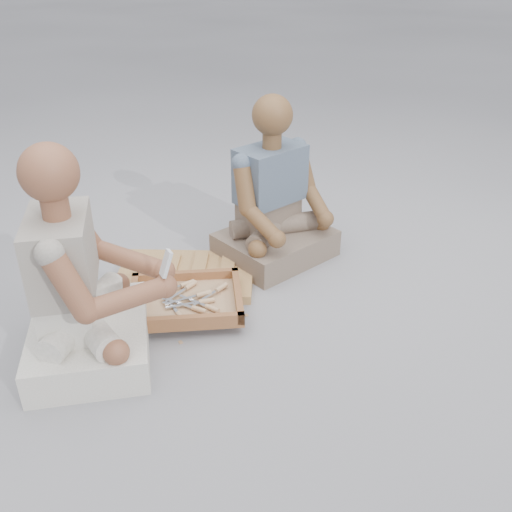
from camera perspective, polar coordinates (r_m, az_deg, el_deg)
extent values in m
plane|color=gray|center=(2.50, -0.01, -7.63)|extent=(60.00, 60.00, 0.00)
cube|color=olive|center=(2.87, -7.03, -1.91)|extent=(0.75, 0.58, 0.04)
cube|color=brown|center=(2.60, -7.01, -4.73)|extent=(0.53, 0.44, 0.02)
cube|color=brown|center=(2.74, -7.03, -2.02)|extent=(0.50, 0.07, 0.05)
cube|color=brown|center=(2.43, -7.08, -6.51)|extent=(0.50, 0.07, 0.05)
cube|color=brown|center=(2.59, -1.83, -3.87)|extent=(0.06, 0.40, 0.05)
cube|color=brown|center=(2.61, -12.25, -4.36)|extent=(0.06, 0.40, 0.05)
cube|color=tan|center=(2.60, -7.03, -4.52)|extent=(0.47, 0.37, 0.01)
cube|color=silver|center=(2.57, -7.52, -4.37)|extent=(0.15, 0.06, 0.00)
cylinder|color=tan|center=(2.60, -5.25, -3.77)|extent=(0.07, 0.04, 0.02)
cube|color=silver|center=(2.57, -8.44, -4.83)|extent=(0.06, 0.15, 0.00)
cylinder|color=tan|center=(2.48, -7.53, -6.09)|extent=(0.04, 0.07, 0.02)
cube|color=silver|center=(2.55, -7.39, -4.87)|extent=(0.15, 0.03, 0.00)
cylinder|color=tan|center=(2.56, -4.97, -4.49)|extent=(0.07, 0.03, 0.02)
cube|color=silver|center=(2.57, -6.33, -4.46)|extent=(0.12, 0.11, 0.00)
cylinder|color=tan|center=(2.51, -4.39, -5.25)|extent=(0.07, 0.06, 0.02)
cube|color=silver|center=(2.56, -7.76, -4.68)|extent=(0.13, 0.10, 0.00)
cylinder|color=tan|center=(2.50, -5.70, -5.36)|extent=(0.07, 0.06, 0.02)
cube|color=silver|center=(2.57, -5.10, -4.19)|extent=(0.12, 0.11, 0.00)
cylinder|color=tan|center=(2.64, -3.50, -3.16)|extent=(0.07, 0.06, 0.02)
cube|color=silver|center=(2.64, -8.97, -3.44)|extent=(0.04, 0.15, 0.00)
cylinder|color=tan|center=(2.73, -8.62, -2.21)|extent=(0.03, 0.07, 0.02)
cube|color=silver|center=(2.65, -8.98, -3.42)|extent=(0.14, 0.07, 0.00)
cylinder|color=tan|center=(2.69, -6.87, -2.74)|extent=(0.07, 0.05, 0.02)
cube|color=silver|center=(2.61, -8.14, -3.95)|extent=(0.12, 0.12, 0.00)
cylinder|color=tan|center=(2.68, -6.55, -2.92)|extent=(0.07, 0.06, 0.02)
cube|color=tan|center=(2.61, -2.70, -5.81)|extent=(0.02, 0.02, 0.00)
cube|color=tan|center=(2.83, -7.16, -2.98)|extent=(0.02, 0.02, 0.00)
cube|color=tan|center=(2.60, -0.97, -5.93)|extent=(0.02, 0.02, 0.00)
cube|color=tan|center=(2.60, -6.65, -6.11)|extent=(0.02, 0.02, 0.00)
cube|color=tan|center=(2.59, -2.33, -6.04)|extent=(0.02, 0.02, 0.00)
cube|color=tan|center=(2.73, -6.13, -4.16)|extent=(0.02, 0.02, 0.00)
cube|color=tan|center=(2.56, -14.31, -7.62)|extent=(0.02, 0.02, 0.00)
cube|color=tan|center=(2.77, -5.50, -3.59)|extent=(0.02, 0.02, 0.00)
cube|color=tan|center=(2.46, -7.55, -8.54)|extent=(0.02, 0.02, 0.00)
cube|color=tan|center=(2.62, -5.02, -5.64)|extent=(0.02, 0.02, 0.00)
cube|color=tan|center=(2.78, -10.29, -3.85)|extent=(0.02, 0.02, 0.00)
cube|color=silver|center=(2.43, -16.22, -8.02)|extent=(0.46, 0.58, 0.15)
cube|color=silver|center=(2.34, -18.22, -4.92)|extent=(0.20, 0.32, 0.18)
cube|color=#A1998E|center=(2.22, -18.90, 0.22)|extent=(0.22, 0.36, 0.30)
sphere|color=brown|center=(2.10, -20.01, 7.87)|extent=(0.21, 0.21, 0.21)
sphere|color=brown|center=(2.32, -9.20, -1.47)|extent=(0.09, 0.09, 0.09)
sphere|color=brown|center=(2.22, -9.05, -3.01)|extent=(0.09, 0.09, 0.09)
cube|color=#706151|center=(3.03, 1.95, 1.15)|extent=(0.70, 0.66, 0.14)
cube|color=#706151|center=(3.00, 1.26, 4.17)|extent=(0.36, 0.32, 0.17)
cube|color=slate|center=(2.91, 1.44, 8.18)|extent=(0.40, 0.35, 0.28)
sphere|color=brown|center=(2.81, 1.65, 13.92)|extent=(0.20, 0.20, 0.20)
sphere|color=brown|center=(2.95, 6.95, 3.71)|extent=(0.09, 0.09, 0.09)
sphere|color=brown|center=(2.73, 2.10, 1.72)|extent=(0.09, 0.09, 0.09)
cube|color=silver|center=(2.17, -8.98, -0.76)|extent=(0.06, 0.06, 0.10)
cube|color=black|center=(2.16, -9.00, -0.53)|extent=(0.02, 0.04, 0.03)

